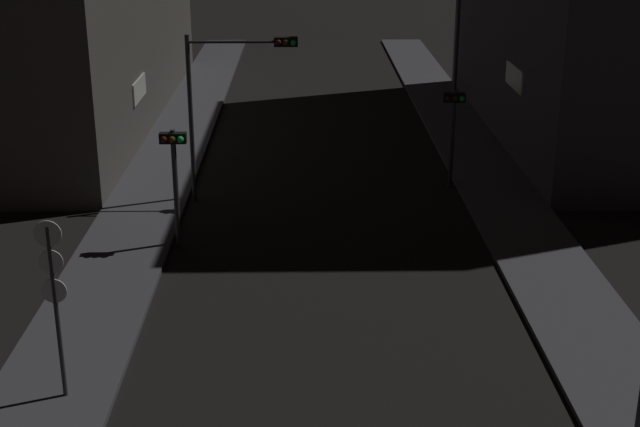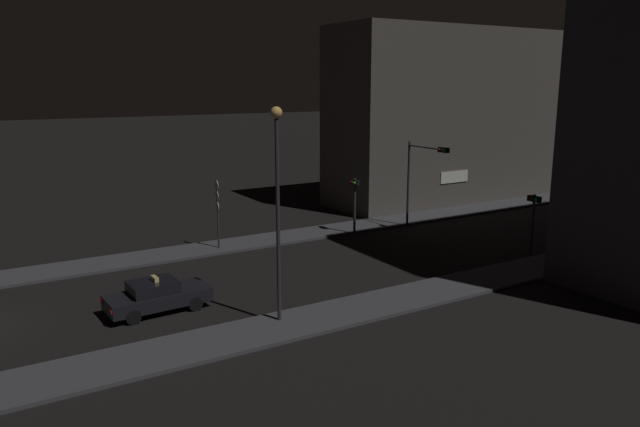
{
  "view_description": "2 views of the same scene",
  "coord_description": "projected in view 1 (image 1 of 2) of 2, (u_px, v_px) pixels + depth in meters",
  "views": [
    {
      "loc": [
        -0.77,
        -3.5,
        10.53
      ],
      "look_at": [
        -0.33,
        20.16,
        1.92
      ],
      "focal_mm": 50.37,
      "sensor_mm": 36.0,
      "label": 1
    },
    {
      "loc": [
        26.74,
        0.83,
        9.82
      ],
      "look_at": [
        0.68,
        16.61,
        3.14
      ],
      "focal_mm": 33.77,
      "sensor_mm": 36.0,
      "label": 2
    }
  ],
  "objects": [
    {
      "name": "traffic_light_left_kerb",
      "position": [
        174.0,
        164.0,
        26.98
      ],
      "size": [
        0.8,
        0.42,
        3.77
      ],
      "color": "#2D2D33",
      "rests_on": "ground_plane"
    },
    {
      "name": "sidewalk_right",
      "position": [
        485.0,
        171.0,
        35.19
      ],
      "size": [
        2.82,
        64.04,
        0.15
      ],
      "primitive_type": "cube",
      "color": "#424247",
      "rests_on": "ground_plane"
    },
    {
      "name": "sidewalk_left",
      "position": [
        161.0,
        173.0,
        34.97
      ],
      "size": [
        2.82,
        64.04,
        0.15
      ],
      "primitive_type": "cube",
      "color": "#424247",
      "rests_on": "ground_plane"
    },
    {
      "name": "sign_pole_left",
      "position": [
        54.0,
        293.0,
        18.66
      ],
      "size": [
        0.57,
        0.1,
        4.06
      ],
      "color": "#2D2D33",
      "rests_on": "sidewalk_left"
    },
    {
      "name": "traffic_light_overhead",
      "position": [
        228.0,
        85.0,
        30.64
      ],
      "size": [
        3.81,
        0.42,
        5.91
      ],
      "color": "#2D2D33",
      "rests_on": "ground_plane"
    },
    {
      "name": "traffic_light_right_kerb",
      "position": [
        453.0,
        119.0,
        32.59
      ],
      "size": [
        0.8,
        0.42,
        3.66
      ],
      "color": "#2D2D33",
      "rests_on": "ground_plane"
    },
    {
      "name": "street_lamp_far_block",
      "position": [
        458.0,
        29.0,
        36.69
      ],
      "size": [
        0.36,
        0.36,
        8.62
      ],
      "color": "#2D2D33",
      "rests_on": "sidewalk_right"
    }
  ]
}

